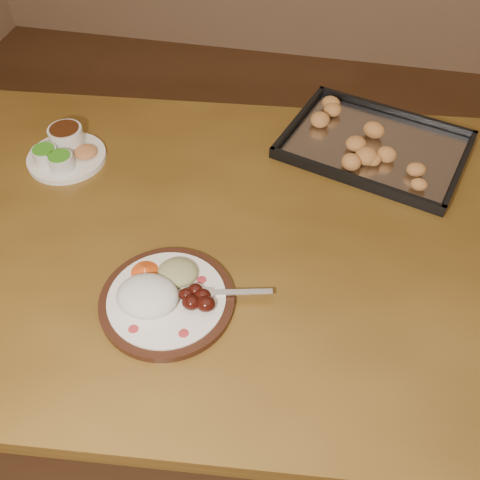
# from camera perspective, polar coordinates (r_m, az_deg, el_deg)

# --- Properties ---
(ground) EXTENTS (4.00, 4.00, 0.00)m
(ground) POSITION_cam_1_polar(r_m,az_deg,el_deg) (1.72, 6.87, -15.37)
(ground) COLOR brown
(ground) RESTS_ON ground
(dining_table) EXTENTS (1.58, 1.05, 0.75)m
(dining_table) POSITION_cam_1_polar(r_m,az_deg,el_deg) (1.14, -2.86, -2.48)
(dining_table) COLOR brown
(dining_table) RESTS_ON ground
(dinner_plate) EXTENTS (0.30, 0.24, 0.06)m
(dinner_plate) POSITION_cam_1_polar(r_m,az_deg,el_deg) (0.95, -8.15, -5.91)
(dinner_plate) COLOR black
(dinner_plate) RESTS_ON dining_table
(condiment_saucer) EXTENTS (0.18, 0.18, 0.06)m
(condiment_saucer) POSITION_cam_1_polar(r_m,az_deg,el_deg) (1.28, -18.20, 9.00)
(condiment_saucer) COLOR white
(condiment_saucer) RESTS_ON dining_table
(baking_tray) EXTENTS (0.47, 0.40, 0.04)m
(baking_tray) POSITION_cam_1_polar(r_m,az_deg,el_deg) (1.29, 14.14, 9.87)
(baking_tray) COLOR black
(baking_tray) RESTS_ON dining_table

